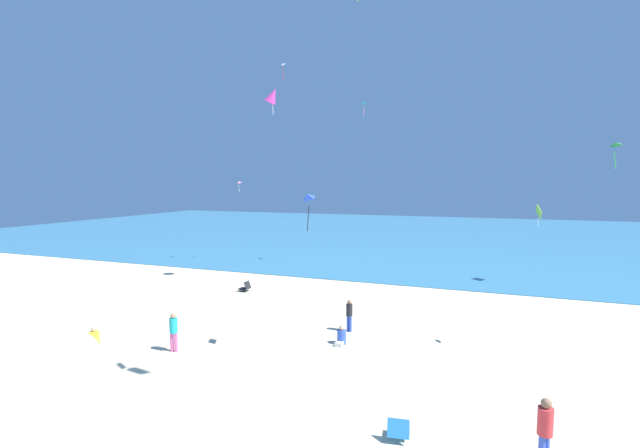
{
  "coord_description": "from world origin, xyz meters",
  "views": [
    {
      "loc": [
        6.28,
        -8.87,
        6.69
      ],
      "look_at": [
        0.0,
        8.38,
        4.93
      ],
      "focal_mm": 23.69,
      "sensor_mm": 36.0,
      "label": 1
    }
  ],
  "objects_px": {
    "beach_chair_far_right": "(398,430)",
    "kite_teal": "(364,103)",
    "person_4": "(341,337)",
    "kite_pink": "(239,182)",
    "beach_chair_far_left": "(245,287)",
    "person_0": "(545,429)",
    "person_5": "(94,338)",
    "kite_blue": "(307,197)",
    "person_1": "(174,329)",
    "person_2": "(349,313)",
    "kite_magenta": "(273,95)",
    "kite_white": "(283,64)",
    "kite_green": "(615,145)",
    "kite_lime": "(539,212)"
  },
  "relations": [
    {
      "from": "kite_magenta",
      "to": "kite_pink",
      "type": "relative_size",
      "value": 1.86
    },
    {
      "from": "person_0",
      "to": "kite_white",
      "type": "bearing_deg",
      "value": 164.54
    },
    {
      "from": "person_1",
      "to": "kite_magenta",
      "type": "height_order",
      "value": "kite_magenta"
    },
    {
      "from": "person_5",
      "to": "kite_blue",
      "type": "bearing_deg",
      "value": 75.79
    },
    {
      "from": "person_2",
      "to": "kite_blue",
      "type": "xyz_separation_m",
      "value": [
        -0.67,
        -3.43,
        5.35
      ]
    },
    {
      "from": "kite_white",
      "to": "person_4",
      "type": "bearing_deg",
      "value": -57.04
    },
    {
      "from": "kite_blue",
      "to": "person_1",
      "type": "bearing_deg",
      "value": -167.21
    },
    {
      "from": "person_4",
      "to": "person_5",
      "type": "relative_size",
      "value": 1.03
    },
    {
      "from": "person_4",
      "to": "kite_pink",
      "type": "height_order",
      "value": "kite_pink"
    },
    {
      "from": "kite_green",
      "to": "person_4",
      "type": "bearing_deg",
      "value": -171.57
    },
    {
      "from": "kite_blue",
      "to": "kite_magenta",
      "type": "bearing_deg",
      "value": 122.12
    },
    {
      "from": "beach_chair_far_left",
      "to": "person_0",
      "type": "bearing_deg",
      "value": 141.17
    },
    {
      "from": "person_4",
      "to": "beach_chair_far_right",
      "type": "bearing_deg",
      "value": 33.63
    },
    {
      "from": "beach_chair_far_right",
      "to": "person_2",
      "type": "xyz_separation_m",
      "value": [
        -3.47,
        7.43,
        0.55
      ]
    },
    {
      "from": "person_4",
      "to": "kite_white",
      "type": "relative_size",
      "value": 0.6
    },
    {
      "from": "kite_magenta",
      "to": "kite_white",
      "type": "distance_m",
      "value": 6.96
    },
    {
      "from": "beach_chair_far_right",
      "to": "kite_teal",
      "type": "height_order",
      "value": "kite_teal"
    },
    {
      "from": "person_5",
      "to": "kite_lime",
      "type": "xyz_separation_m",
      "value": [
        18.67,
        17.97,
        4.56
      ]
    },
    {
      "from": "beach_chair_far_left",
      "to": "kite_green",
      "type": "height_order",
      "value": "kite_green"
    },
    {
      "from": "person_1",
      "to": "kite_teal",
      "type": "distance_m",
      "value": 22.72
    },
    {
      "from": "person_4",
      "to": "kite_lime",
      "type": "xyz_separation_m",
      "value": [
        9.05,
        14.37,
        4.55
      ]
    },
    {
      "from": "person_4",
      "to": "kite_teal",
      "type": "relative_size",
      "value": 0.7
    },
    {
      "from": "person_1",
      "to": "kite_teal",
      "type": "relative_size",
      "value": 1.37
    },
    {
      "from": "person_4",
      "to": "person_5",
      "type": "height_order",
      "value": "person_4"
    },
    {
      "from": "kite_pink",
      "to": "person_2",
      "type": "bearing_deg",
      "value": -44.57
    },
    {
      "from": "person_1",
      "to": "kite_lime",
      "type": "distance_m",
      "value": 23.37
    },
    {
      "from": "person_5",
      "to": "kite_pink",
      "type": "bearing_deg",
      "value": 166.87
    },
    {
      "from": "beach_chair_far_left",
      "to": "person_0",
      "type": "relative_size",
      "value": 0.39
    },
    {
      "from": "beach_chair_far_left",
      "to": "person_4",
      "type": "bearing_deg",
      "value": 142.7
    },
    {
      "from": "person_4",
      "to": "kite_pink",
      "type": "bearing_deg",
      "value": -133.84
    },
    {
      "from": "person_0",
      "to": "person_2",
      "type": "height_order",
      "value": "person_0"
    },
    {
      "from": "person_4",
      "to": "kite_magenta",
      "type": "height_order",
      "value": "kite_magenta"
    },
    {
      "from": "beach_chair_far_right",
      "to": "person_5",
      "type": "bearing_deg",
      "value": 72.6
    },
    {
      "from": "person_0",
      "to": "person_4",
      "type": "height_order",
      "value": "person_0"
    },
    {
      "from": "beach_chair_far_left",
      "to": "kite_blue",
      "type": "height_order",
      "value": "kite_blue"
    },
    {
      "from": "beach_chair_far_left",
      "to": "kite_pink",
      "type": "height_order",
      "value": "kite_pink"
    },
    {
      "from": "person_0",
      "to": "kite_lime",
      "type": "height_order",
      "value": "kite_lime"
    },
    {
      "from": "person_4",
      "to": "kite_magenta",
      "type": "bearing_deg",
      "value": -135.63
    },
    {
      "from": "person_1",
      "to": "person_2",
      "type": "relative_size",
      "value": 1.08
    },
    {
      "from": "beach_chair_far_left",
      "to": "person_4",
      "type": "height_order",
      "value": "person_4"
    },
    {
      "from": "person_2",
      "to": "beach_chair_far_left",
      "type": "bearing_deg",
      "value": -90.14
    },
    {
      "from": "person_4",
      "to": "kite_teal",
      "type": "distance_m",
      "value": 20.66
    },
    {
      "from": "beach_chair_far_right",
      "to": "person_0",
      "type": "bearing_deg",
      "value": -97.24
    },
    {
      "from": "person_0",
      "to": "kite_blue",
      "type": "height_order",
      "value": "kite_blue"
    },
    {
      "from": "beach_chair_far_right",
      "to": "person_5",
      "type": "height_order",
      "value": "person_5"
    },
    {
      "from": "beach_chair_far_right",
      "to": "kite_magenta",
      "type": "height_order",
      "value": "kite_magenta"
    },
    {
      "from": "beach_chair_far_left",
      "to": "kite_white",
      "type": "distance_m",
      "value": 17.39
    },
    {
      "from": "person_2",
      "to": "kite_pink",
      "type": "relative_size",
      "value": 1.48
    },
    {
      "from": "beach_chair_far_right",
      "to": "kite_white",
      "type": "bearing_deg",
      "value": 24.41
    },
    {
      "from": "person_2",
      "to": "person_4",
      "type": "distance_m",
      "value": 1.69
    }
  ]
}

